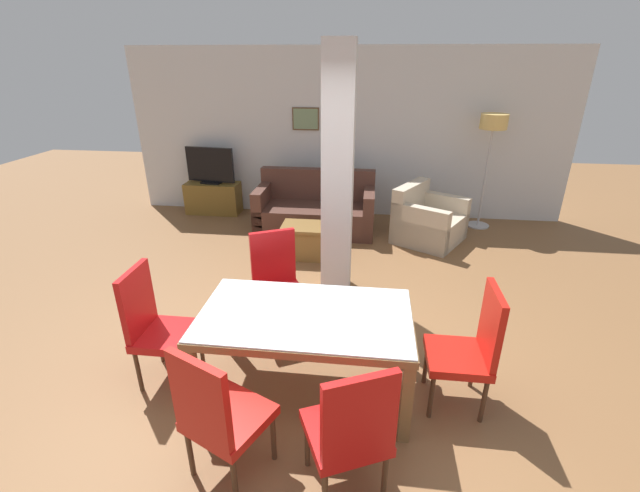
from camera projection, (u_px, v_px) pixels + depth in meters
name	position (u px, v px, depth m)	size (l,w,h in m)	color
ground_plane	(306.00, 388.00, 3.56)	(18.00, 18.00, 0.00)	brown
back_wall	(346.00, 135.00, 7.04)	(7.20, 0.09, 2.70)	silver
divider_pillar	(338.00, 177.00, 4.55)	(0.32, 0.37, 2.70)	silver
dining_table	(305.00, 329.00, 3.32)	(1.64, 0.95, 0.73)	brown
dining_chair_near_left	(218.00, 413.00, 2.60)	(0.61, 0.61, 1.02)	red
dining_chair_head_left	(155.00, 323.00, 3.48)	(0.46, 0.46, 1.02)	red
dining_chair_far_left	(277.00, 281.00, 4.13)	(0.62, 0.62, 1.02)	red
dining_chair_head_right	(471.00, 346.00, 3.20)	(0.46, 0.46, 1.02)	red
dining_chair_near_right	(351.00, 429.00, 2.49)	(0.61, 0.61, 1.02)	red
sofa	(316.00, 211.00, 6.71)	(1.81, 0.87, 0.91)	#4D2D24
armchair	(427.00, 222.00, 6.33)	(1.19, 1.21, 0.82)	beige
coffee_table	(309.00, 241.00, 5.82)	(0.75, 0.48, 0.45)	brown
bottle	(326.00, 215.00, 5.79)	(0.06, 0.06, 0.27)	#4C2D14
tv_stand	(214.00, 198.00, 7.48)	(0.92, 0.40, 0.53)	brown
tv_screen	(210.00, 166.00, 7.25)	(0.84, 0.24, 0.61)	black
floor_lamp	(492.00, 132.00, 6.38)	(0.40, 0.40, 1.76)	#B7B7BC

